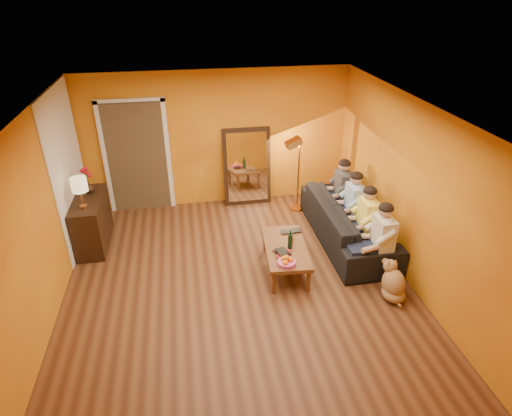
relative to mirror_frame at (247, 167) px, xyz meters
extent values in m
cube|color=brown|center=(-0.55, -2.63, -0.76)|extent=(5.00, 5.50, 0.00)
cube|color=white|center=(-0.55, -2.63, 1.84)|extent=(5.00, 5.50, 0.00)
cube|color=orange|center=(-0.55, 0.12, 0.54)|extent=(5.00, 0.00, 2.60)
cube|color=orange|center=(-3.05, -2.63, 0.54)|extent=(0.00, 5.50, 2.60)
cube|color=orange|center=(1.95, -2.63, 0.54)|extent=(0.00, 5.50, 2.60)
cube|color=white|center=(-3.04, -0.88, 0.54)|extent=(0.02, 1.90, 2.58)
cube|color=#3F2D19|center=(-2.05, 0.20, 0.29)|extent=(1.06, 0.30, 2.10)
cube|color=white|center=(-2.62, 0.08, 0.29)|extent=(0.08, 0.06, 2.20)
cube|color=white|center=(-1.48, 0.08, 0.29)|extent=(0.08, 0.06, 2.20)
cube|color=white|center=(-2.05, 0.08, 1.36)|extent=(1.22, 0.06, 0.08)
cube|color=black|center=(0.00, 0.00, 0.00)|extent=(0.92, 0.27, 1.51)
cube|color=white|center=(0.00, -0.04, 0.00)|extent=(0.78, 0.21, 1.35)
cube|color=black|center=(-2.79, -1.08, -0.34)|extent=(0.44, 1.18, 0.85)
imported|color=black|center=(1.45, -1.72, -0.40)|extent=(2.46, 0.96, 0.72)
cylinder|color=black|center=(0.27, -2.42, -0.18)|extent=(0.07, 0.07, 0.31)
imported|color=#B27F3F|center=(0.34, -2.25, -0.30)|extent=(0.10, 0.10, 0.08)
imported|color=black|center=(0.40, -2.02, -0.33)|extent=(0.34, 0.23, 0.03)
imported|color=black|center=(0.04, -2.57, -0.33)|extent=(0.26, 0.29, 0.02)
imported|color=#AB131E|center=(0.05, -2.56, -0.31)|extent=(0.25, 0.28, 0.02)
imported|color=black|center=(0.04, -2.58, -0.29)|extent=(0.19, 0.24, 0.02)
imported|color=black|center=(-2.79, -0.83, 0.19)|extent=(0.18, 0.18, 0.19)
camera|label=1|loc=(-1.17, -7.61, 3.27)|focal=30.00mm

